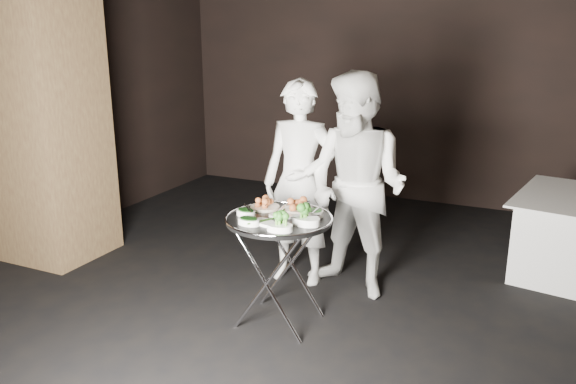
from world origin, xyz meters
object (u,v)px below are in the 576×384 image
at_px(tray_stand, 279,266).
at_px(waiter_right, 357,187).
at_px(serving_tray, 279,219).
at_px(waiter_left, 299,183).

relative_size(tray_stand, waiter_right, 0.44).
height_order(tray_stand, serving_tray, serving_tray).
xyz_separation_m(tray_stand, serving_tray, (0.00, 0.00, 0.35)).
relative_size(tray_stand, waiter_left, 0.46).
relative_size(tray_stand, serving_tray, 1.04).
relative_size(waiter_left, waiter_right, 0.96).
bearing_deg(waiter_left, serving_tray, -81.49).
xyz_separation_m(serving_tray, waiter_right, (0.33, 0.72, 0.09)).
bearing_deg(waiter_right, waiter_left, -168.06).
xyz_separation_m(waiter_left, waiter_right, (0.50, -0.03, 0.04)).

